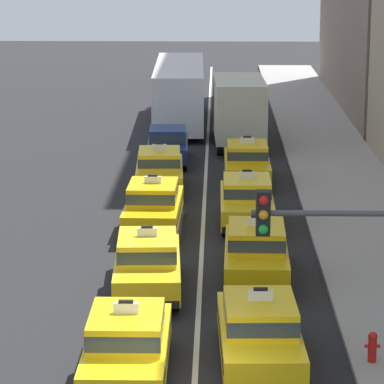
% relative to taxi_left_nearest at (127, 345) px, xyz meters
% --- Properties ---
extents(lane_stripe_left_right, '(0.14, 80.00, 0.01)m').
position_rel_taxi_left_nearest_xyz_m(lane_stripe_left_right, '(1.51, 17.84, -0.87)').
color(lane_stripe_left_right, silver).
rests_on(lane_stripe_left_right, ground).
extents(sidewalk_curb, '(4.00, 90.00, 0.15)m').
position_rel_taxi_left_nearest_xyz_m(sidewalk_curb, '(7.11, 12.84, -0.80)').
color(sidewalk_curb, '#9E9993').
rests_on(sidewalk_curb, ground).
extents(taxi_left_nearest, '(1.84, 4.57, 1.96)m').
position_rel_taxi_left_nearest_xyz_m(taxi_left_nearest, '(0.00, 0.00, 0.00)').
color(taxi_left_nearest, black).
rests_on(taxi_left_nearest, ground).
extents(taxi_left_second, '(2.03, 4.64, 1.96)m').
position_rel_taxi_left_nearest_xyz_m(taxi_left_second, '(0.05, 6.00, 0.00)').
color(taxi_left_second, black).
rests_on(taxi_left_second, ground).
extents(taxi_left_third, '(1.90, 4.59, 1.96)m').
position_rel_taxi_left_nearest_xyz_m(taxi_left_third, '(-0.17, 12.31, 0.00)').
color(taxi_left_third, black).
rests_on(taxi_left_third, ground).
extents(taxi_left_fourth, '(2.00, 4.63, 1.96)m').
position_rel_taxi_left_nearest_xyz_m(taxi_left_fourth, '(-0.27, 17.83, 0.00)').
color(taxi_left_fourth, black).
rests_on(taxi_left_fourth, ground).
extents(sedan_left_fifth, '(1.88, 4.35, 1.58)m').
position_rel_taxi_left_nearest_xyz_m(sedan_left_fifth, '(-0.20, 23.05, -0.03)').
color(sedan_left_fifth, black).
rests_on(sedan_left_fifth, ground).
extents(bus_left_sixth, '(2.74, 11.25, 3.22)m').
position_rel_taxi_left_nearest_xyz_m(bus_left_sixth, '(-0.03, 32.59, 0.94)').
color(bus_left_sixth, black).
rests_on(bus_left_sixth, ground).
extents(taxi_right_nearest, '(1.96, 4.62, 1.96)m').
position_rel_taxi_left_nearest_xyz_m(taxi_right_nearest, '(2.98, 0.90, 0.00)').
color(taxi_right_nearest, black).
rests_on(taxi_right_nearest, ground).
extents(taxi_right_second, '(1.90, 4.59, 1.96)m').
position_rel_taxi_left_nearest_xyz_m(taxi_right_second, '(3.12, 7.15, 0.00)').
color(taxi_right_second, black).
rests_on(taxi_right_second, ground).
extents(taxi_right_third, '(1.82, 4.56, 1.96)m').
position_rel_taxi_left_nearest_xyz_m(taxi_right_third, '(3.01, 13.11, 0.00)').
color(taxi_right_third, black).
rests_on(taxi_right_third, ground).
extents(taxi_right_fourth, '(1.82, 4.56, 1.96)m').
position_rel_taxi_left_nearest_xyz_m(taxi_right_fourth, '(3.19, 19.27, 0.00)').
color(taxi_right_fourth, black).
rests_on(taxi_right_fourth, ground).
extents(box_truck_right_fifth, '(2.48, 7.03, 3.27)m').
position_rel_taxi_left_nearest_xyz_m(box_truck_right_fifth, '(2.97, 27.20, 0.90)').
color(box_truck_right_fifth, black).
rests_on(box_truck_right_fifth, ground).
extents(taxi_right_sixth, '(1.90, 4.59, 1.96)m').
position_rel_taxi_left_nearest_xyz_m(taxi_right_sixth, '(2.98, 34.81, 0.00)').
color(taxi_right_sixth, black).
rests_on(taxi_right_sixth, ground).
extents(fire_hydrant, '(0.36, 0.22, 0.73)m').
position_rel_taxi_left_nearest_xyz_m(fire_hydrant, '(5.59, 0.90, -0.33)').
color(fire_hydrant, red).
rests_on(fire_hydrant, sidewalk_curb).
extents(traffic_light_pole, '(2.87, 0.33, 5.58)m').
position_rel_taxi_left_nearest_xyz_m(traffic_light_pole, '(4.39, -4.71, 2.94)').
color(traffic_light_pole, '#47474C').
rests_on(traffic_light_pole, ground).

